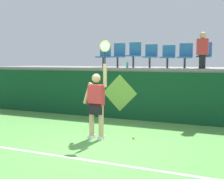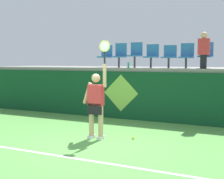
{
  "view_description": "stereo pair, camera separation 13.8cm",
  "coord_description": "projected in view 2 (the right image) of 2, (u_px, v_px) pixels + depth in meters",
  "views": [
    {
      "loc": [
        3.33,
        -6.34,
        1.98
      ],
      "look_at": [
        -0.15,
        1.23,
        1.22
      ],
      "focal_mm": 50.01,
      "sensor_mm": 36.0,
      "label": 1
    },
    {
      "loc": [
        3.45,
        -6.28,
        1.98
      ],
      "look_at": [
        -0.15,
        1.23,
        1.22
      ],
      "focal_mm": 50.01,
      "sensor_mm": 36.0,
      "label": 2
    }
  ],
  "objects": [
    {
      "name": "tennis_player",
      "position": [
        96.0,
        102.0,
        7.88
      ],
      "size": [
        0.75,
        0.29,
        2.49
      ],
      "color": "white",
      "rests_on": "ground_plane"
    },
    {
      "name": "water_bottle",
      "position": [
        128.0,
        65.0,
        10.7
      ],
      "size": [
        0.07,
        0.07,
        0.2
      ],
      "primitive_type": "cylinder",
      "color": "#26B272",
      "rests_on": "spectator_platform"
    },
    {
      "name": "court_baseline_stripe",
      "position": [
        71.0,
        158.0,
        6.39
      ],
      "size": [
        12.41,
        0.08,
        0.01
      ],
      "primitive_type": "cube",
      "color": "white",
      "rests_on": "ground_plane"
    },
    {
      "name": "ground_plane",
      "position": [
        95.0,
        146.0,
        7.31
      ],
      "size": [
        40.0,
        40.0,
        0.0
      ],
      "primitive_type": "plane",
      "color": "#519342"
    },
    {
      "name": "stadium_chair_5",
      "position": [
        187.0,
        55.0,
        10.28
      ],
      "size": [
        0.44,
        0.42,
        0.83
      ],
      "color": "#38383D",
      "rests_on": "spectator_platform"
    },
    {
      "name": "spectator_platform",
      "position": [
        159.0,
        69.0,
        11.63
      ],
      "size": [
        13.79,
        3.05,
        0.12
      ],
      "primitive_type": "cube",
      "color": "gray",
      "rests_on": "court_back_wall"
    },
    {
      "name": "stadium_chair_6",
      "position": [
        206.0,
        54.0,
        10.02
      ],
      "size": [
        0.44,
        0.42,
        0.84
      ],
      "color": "#38383D",
      "rests_on": "spectator_platform"
    },
    {
      "name": "court_back_wall",
      "position": [
        145.0,
        96.0,
        10.38
      ],
      "size": [
        13.79,
        0.2,
        1.63
      ],
      "primitive_type": "cube",
      "color": "#0F4223",
      "rests_on": "ground_plane"
    },
    {
      "name": "wall_signage_mount",
      "position": [
        121.0,
        119.0,
        10.73
      ],
      "size": [
        1.27,
        0.01,
        1.53
      ],
      "color": "#0F4223",
      "rests_on": "ground_plane"
    },
    {
      "name": "stadium_chair_2",
      "position": [
        135.0,
        53.0,
        11.06
      ],
      "size": [
        0.44,
        0.42,
        0.9
      ],
      "color": "#38383D",
      "rests_on": "spectator_platform"
    },
    {
      "name": "stadium_chair_0",
      "position": [
        106.0,
        55.0,
        11.57
      ],
      "size": [
        0.44,
        0.42,
        0.82
      ],
      "color": "#38383D",
      "rests_on": "spectator_platform"
    },
    {
      "name": "tennis_ball",
      "position": [
        133.0,
        138.0,
        7.93
      ],
      "size": [
        0.07,
        0.07,
        0.07
      ],
      "primitive_type": "sphere",
      "color": "#D1E533",
      "rests_on": "ground_plane"
    },
    {
      "name": "spectator_0",
      "position": [
        204.0,
        49.0,
        9.64
      ],
      "size": [
        0.34,
        0.21,
        1.13
      ],
      "color": "black",
      "rests_on": "spectator_platform"
    },
    {
      "name": "stadium_chair_3",
      "position": [
        152.0,
        55.0,
        10.8
      ],
      "size": [
        0.44,
        0.42,
        0.82
      ],
      "color": "#38383D",
      "rests_on": "spectator_platform"
    },
    {
      "name": "stadium_chair_4",
      "position": [
        169.0,
        55.0,
        10.53
      ],
      "size": [
        0.44,
        0.42,
        0.78
      ],
      "color": "#38383D",
      "rests_on": "spectator_platform"
    },
    {
      "name": "stadium_chair_1",
      "position": [
        120.0,
        54.0,
        11.32
      ],
      "size": [
        0.44,
        0.42,
        0.89
      ],
      "color": "#38383D",
      "rests_on": "spectator_platform"
    }
  ]
}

